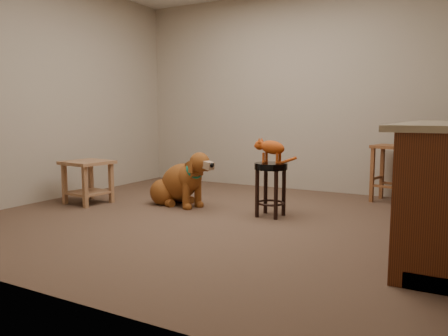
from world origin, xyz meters
The scene contains 7 objects.
floor centered at (0.00, 0.00, 0.00)m, with size 4.50×4.00×0.01m, color brown.
room_shell centered at (0.00, 0.00, 1.68)m, with size 4.54×4.04×2.62m.
padded_stool centered at (0.36, 0.36, 0.38)m, with size 0.32×0.32×0.53m.
wood_stool centered at (1.28, 1.68, 0.34)m, with size 0.43×0.43×0.66m.
side_table centered at (-1.69, -0.04, 0.32)m, with size 0.51×0.51×0.48m.
golden_retriever centered at (-0.72, 0.38, 0.24)m, with size 0.98×0.60×0.65m.
tabby_kitten centered at (0.35, 0.36, 0.68)m, with size 0.43×0.15×0.27m.
Camera 1 is at (1.99, -3.57, 1.00)m, focal length 35.00 mm.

